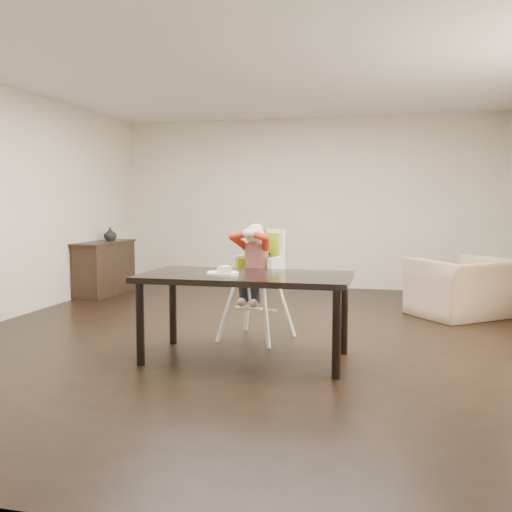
{
  "coord_description": "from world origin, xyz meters",
  "views": [
    {
      "loc": [
        1.34,
        -5.6,
        1.36
      ],
      "look_at": [
        0.14,
        -0.5,
        0.87
      ],
      "focal_mm": 40.0,
      "sensor_mm": 36.0,
      "label": 1
    }
  ],
  "objects_px": {
    "dining_table": "(246,283)",
    "high_chair": "(258,258)",
    "armchair": "(463,278)",
    "sideboard": "(105,268)"
  },
  "relations": [
    {
      "from": "dining_table",
      "to": "sideboard",
      "type": "bearing_deg",
      "value": 134.63
    },
    {
      "from": "dining_table",
      "to": "high_chair",
      "type": "relative_size",
      "value": 1.56
    },
    {
      "from": "dining_table",
      "to": "high_chair",
      "type": "height_order",
      "value": "high_chair"
    },
    {
      "from": "dining_table",
      "to": "armchair",
      "type": "distance_m",
      "value": 3.17
    },
    {
      "from": "sideboard",
      "to": "dining_table",
      "type": "bearing_deg",
      "value": -45.37
    },
    {
      "from": "dining_table",
      "to": "sideboard",
      "type": "xyz_separation_m",
      "value": [
        -2.92,
        2.96,
        -0.27
      ]
    },
    {
      "from": "armchair",
      "to": "sideboard",
      "type": "relative_size",
      "value": 0.86
    },
    {
      "from": "high_chair",
      "to": "sideboard",
      "type": "height_order",
      "value": "high_chair"
    },
    {
      "from": "dining_table",
      "to": "armchair",
      "type": "relative_size",
      "value": 1.66
    },
    {
      "from": "armchair",
      "to": "sideboard",
      "type": "distance_m",
      "value": 5.01
    }
  ]
}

